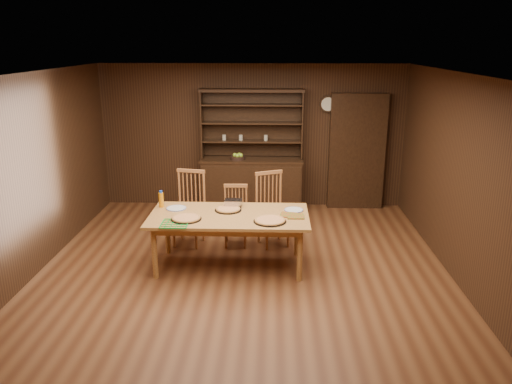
{
  "coord_description": "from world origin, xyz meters",
  "views": [
    {
      "loc": [
        0.39,
        -6.02,
        2.98
      ],
      "look_at": [
        0.16,
        0.4,
        1.03
      ],
      "focal_mm": 35.0,
      "sensor_mm": 36.0,
      "label": 1
    }
  ],
  "objects_px": {
    "china_hutch": "(252,177)",
    "chair_right": "(271,206)",
    "chair_left": "(190,205)",
    "chair_center": "(236,213)",
    "juice_bottle": "(161,199)",
    "dining_table": "(229,219)"
  },
  "relations": [
    {
      "from": "dining_table",
      "to": "chair_left",
      "type": "height_order",
      "value": "chair_left"
    },
    {
      "from": "chair_center",
      "to": "dining_table",
      "type": "bearing_deg",
      "value": -93.44
    },
    {
      "from": "china_hutch",
      "to": "juice_bottle",
      "type": "distance_m",
      "value": 2.52
    },
    {
      "from": "juice_bottle",
      "to": "chair_left",
      "type": "bearing_deg",
      "value": 61.8
    },
    {
      "from": "chair_left",
      "to": "chair_center",
      "type": "height_order",
      "value": "chair_left"
    },
    {
      "from": "china_hutch",
      "to": "chair_center",
      "type": "xyz_separation_m",
      "value": [
        -0.17,
        -1.69,
        -0.11
      ]
    },
    {
      "from": "chair_center",
      "to": "juice_bottle",
      "type": "distance_m",
      "value": 1.19
    },
    {
      "from": "dining_table",
      "to": "chair_right",
      "type": "bearing_deg",
      "value": 56.79
    },
    {
      "from": "dining_table",
      "to": "chair_left",
      "type": "bearing_deg",
      "value": 128.57
    },
    {
      "from": "china_hutch",
      "to": "chair_center",
      "type": "bearing_deg",
      "value": -95.78
    },
    {
      "from": "juice_bottle",
      "to": "china_hutch",
      "type": "bearing_deg",
      "value": 62.17
    },
    {
      "from": "dining_table",
      "to": "chair_right",
      "type": "height_order",
      "value": "chair_right"
    },
    {
      "from": "chair_left",
      "to": "chair_center",
      "type": "bearing_deg",
      "value": 8.15
    },
    {
      "from": "chair_left",
      "to": "chair_center",
      "type": "xyz_separation_m",
      "value": [
        0.7,
        -0.04,
        -0.12
      ]
    },
    {
      "from": "china_hutch",
      "to": "chair_right",
      "type": "height_order",
      "value": "china_hutch"
    },
    {
      "from": "china_hutch",
      "to": "dining_table",
      "type": "height_order",
      "value": "china_hutch"
    },
    {
      "from": "chair_left",
      "to": "chair_right",
      "type": "height_order",
      "value": "chair_left"
    },
    {
      "from": "chair_right",
      "to": "chair_left",
      "type": "bearing_deg",
      "value": 157.06
    },
    {
      "from": "china_hutch",
      "to": "chair_center",
      "type": "distance_m",
      "value": 1.7
    },
    {
      "from": "china_hutch",
      "to": "chair_center",
      "type": "height_order",
      "value": "china_hutch"
    },
    {
      "from": "china_hutch",
      "to": "dining_table",
      "type": "relative_size",
      "value": 1.02
    },
    {
      "from": "juice_bottle",
      "to": "chair_right",
      "type": "bearing_deg",
      "value": 20.52
    }
  ]
}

